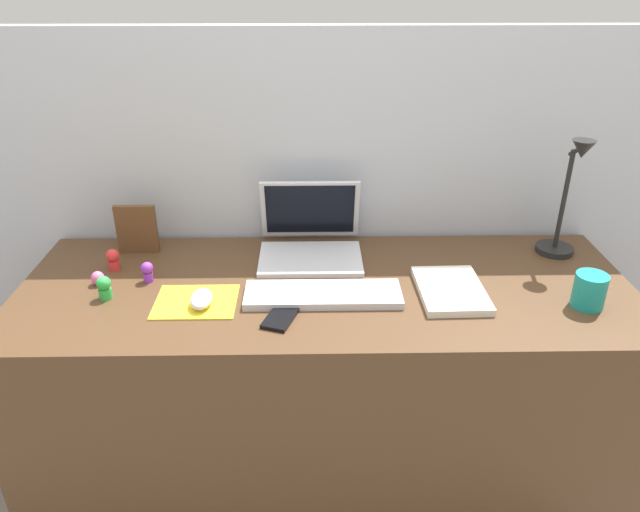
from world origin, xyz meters
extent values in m
plane|color=slate|center=(0.00, 0.00, 0.00)|extent=(6.00, 6.00, 0.00)
cube|color=#B2B7C1|center=(0.00, 0.35, 0.69)|extent=(2.87, 0.05, 1.37)
cube|color=#4C331E|center=(0.00, 0.00, 0.37)|extent=(1.67, 0.63, 0.74)
cube|color=silver|center=(-0.04, 0.15, 0.75)|extent=(0.30, 0.21, 0.01)
cube|color=silver|center=(-0.04, 0.28, 0.85)|extent=(0.30, 0.06, 0.20)
cube|color=black|center=(-0.04, 0.27, 0.85)|extent=(0.27, 0.05, 0.17)
cube|color=silver|center=(-0.01, -0.07, 0.75)|extent=(0.41, 0.13, 0.02)
cube|color=yellow|center=(-0.34, -0.08, 0.74)|extent=(0.21, 0.17, 0.00)
ellipsoid|color=silver|center=(-0.32, -0.10, 0.76)|extent=(0.06, 0.10, 0.03)
cube|color=black|center=(-0.11, -0.16, 0.74)|extent=(0.10, 0.14, 0.01)
cylinder|color=black|center=(0.70, 0.19, 0.75)|extent=(0.11, 0.11, 0.02)
cylinder|color=black|center=(0.70, 0.19, 0.91)|extent=(0.01, 0.01, 0.30)
cylinder|color=black|center=(0.70, 0.17, 1.07)|extent=(0.01, 0.09, 0.06)
cone|color=black|center=(0.70, 0.14, 1.08)|extent=(0.06, 0.06, 0.05)
cube|color=silver|center=(0.33, -0.05, 0.75)|extent=(0.18, 0.24, 0.02)
cube|color=brown|center=(-0.56, 0.22, 0.81)|extent=(0.12, 0.02, 0.15)
cylinder|color=teal|center=(0.66, -0.12, 0.79)|extent=(0.08, 0.08, 0.09)
ellipsoid|color=pink|center=(-0.62, 0.02, 0.76)|extent=(0.03, 0.03, 0.04)
cylinder|color=green|center=(-0.58, -0.06, 0.75)|extent=(0.03, 0.03, 0.03)
sphere|color=green|center=(-0.58, -0.06, 0.78)|extent=(0.04, 0.04, 0.04)
cylinder|color=purple|center=(-0.49, 0.03, 0.75)|extent=(0.03, 0.03, 0.03)
sphere|color=purple|center=(-0.49, 0.03, 0.78)|extent=(0.03, 0.03, 0.03)
cylinder|color=red|center=(-0.60, 0.10, 0.75)|extent=(0.03, 0.03, 0.03)
sphere|color=red|center=(-0.60, 0.10, 0.79)|extent=(0.04, 0.04, 0.04)
camera|label=1|loc=(-0.04, -1.41, 1.54)|focal=33.45mm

